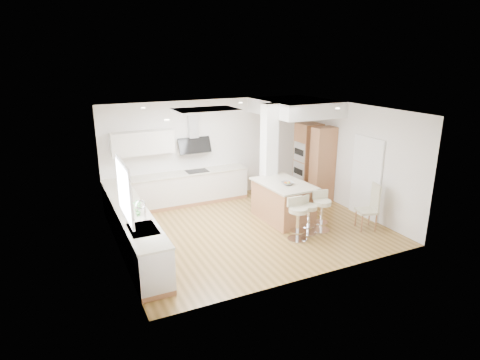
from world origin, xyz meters
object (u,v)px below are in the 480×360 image
peninsula (283,201)px  bar_stool_a (297,217)px  bar_stool_c (321,209)px  dining_chair (371,205)px  bar_stool_b (308,213)px

peninsula → bar_stool_a: (-0.32, -1.13, 0.06)m
peninsula → bar_stool_a: size_ratio=1.69×
bar_stool_c → dining_chair: dining_chair is taller
peninsula → bar_stool_c: peninsula is taller
dining_chair → bar_stool_a: bearing=-170.2°
peninsula → dining_chair: (1.57, -1.37, 0.10)m
peninsula → dining_chair: bearing=-43.9°
peninsula → bar_stool_c: (0.46, -0.95, 0.05)m
bar_stool_a → dining_chair: size_ratio=0.87×
bar_stool_a → dining_chair: dining_chair is taller
bar_stool_b → bar_stool_a: bearing=-176.8°
peninsula → bar_stool_a: bearing=-108.6°
bar_stool_c → dining_chair: size_ratio=0.86×
bar_stool_c → bar_stool_a: bearing=-152.6°
peninsula → bar_stool_c: bearing=-67.2°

